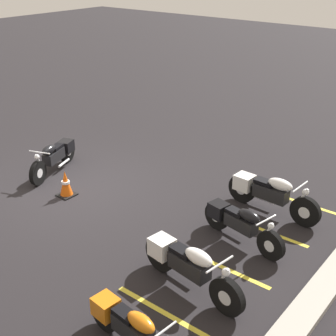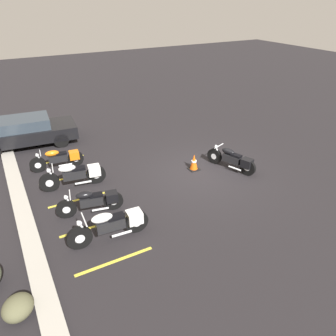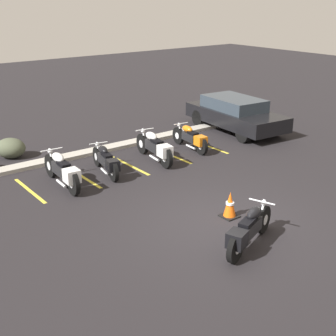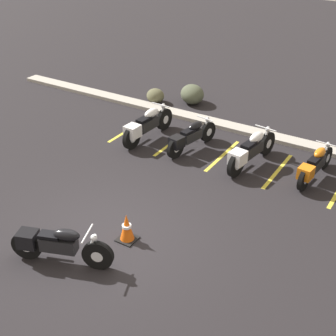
# 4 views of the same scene
# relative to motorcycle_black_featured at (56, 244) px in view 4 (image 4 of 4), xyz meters

# --- Properties ---
(ground) EXTENTS (60.00, 60.00, 0.00)m
(ground) POSITION_rel_motorcycle_black_featured_xyz_m (0.34, 1.17, -0.44)
(ground) COLOR black
(motorcycle_black_featured) EXTENTS (2.03, 0.95, 0.84)m
(motorcycle_black_featured) POSITION_rel_motorcycle_black_featured_xyz_m (0.00, 0.00, 0.00)
(motorcycle_black_featured) COLOR black
(motorcycle_black_featured) RESTS_ON ground
(parked_bike_0) EXTENTS (0.65, 2.31, 0.91)m
(parked_bike_0) POSITION_rel_motorcycle_black_featured_xyz_m (-1.60, 5.49, 0.04)
(parked_bike_0) COLOR black
(parked_bike_0) RESTS_ON ground
(parked_bike_1) EXTENTS (0.72, 2.04, 0.81)m
(parked_bike_1) POSITION_rel_motorcycle_black_featured_xyz_m (-0.15, 5.59, -0.02)
(parked_bike_1) COLOR black
(parked_bike_1) RESTS_ON ground
(parked_bike_2) EXTENTS (0.73, 2.28, 0.90)m
(parked_bike_2) POSITION_rel_motorcycle_black_featured_xyz_m (1.68, 5.63, 0.03)
(parked_bike_2) COLOR black
(parked_bike_2) RESTS_ON ground
(parked_bike_3) EXTENTS (0.59, 2.03, 0.80)m
(parked_bike_3) POSITION_rel_motorcycle_black_featured_xyz_m (3.36, 5.85, -0.02)
(parked_bike_3) COLOR black
(parked_bike_3) RESTS_ON ground
(concrete_curb) EXTENTS (18.00, 0.50, 0.12)m
(concrete_curb) POSITION_rel_motorcycle_black_featured_xyz_m (0.34, 7.58, -0.38)
(concrete_curb) COLOR #A8A399
(concrete_curb) RESTS_ON ground
(landscape_rock_0) EXTENTS (1.27, 1.27, 0.67)m
(landscape_rock_0) POSITION_rel_motorcycle_black_featured_xyz_m (-1.88, 8.80, -0.11)
(landscape_rock_0) COLOR #4A503C
(landscape_rock_0) RESTS_ON ground
(landscape_rock_1) EXTENTS (0.93, 0.93, 0.51)m
(landscape_rock_1) POSITION_rel_motorcycle_black_featured_xyz_m (-3.02, 8.15, -0.19)
(landscape_rock_1) COLOR brown
(landscape_rock_1) RESTS_ON ground
(traffic_cone) EXTENTS (0.40, 0.40, 0.65)m
(traffic_cone) POSITION_rel_motorcycle_black_featured_xyz_m (0.75, 1.31, -0.14)
(traffic_cone) COLOR black
(traffic_cone) RESTS_ON ground
(stall_line_0) EXTENTS (0.10, 2.10, 0.00)m
(stall_line_0) POSITION_rel_motorcycle_black_featured_xyz_m (-2.47, 5.79, -0.44)
(stall_line_0) COLOR gold
(stall_line_0) RESTS_ON ground
(stall_line_1) EXTENTS (0.10, 2.10, 0.00)m
(stall_line_1) POSITION_rel_motorcycle_black_featured_xyz_m (-0.83, 5.79, -0.44)
(stall_line_1) COLOR gold
(stall_line_1) RESTS_ON ground
(stall_line_2) EXTENTS (0.10, 2.10, 0.00)m
(stall_line_2) POSITION_rel_motorcycle_black_featured_xyz_m (0.81, 5.79, -0.44)
(stall_line_2) COLOR gold
(stall_line_2) RESTS_ON ground
(stall_line_3) EXTENTS (0.10, 2.10, 0.00)m
(stall_line_3) POSITION_rel_motorcycle_black_featured_xyz_m (2.45, 5.79, -0.44)
(stall_line_3) COLOR gold
(stall_line_3) RESTS_ON ground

